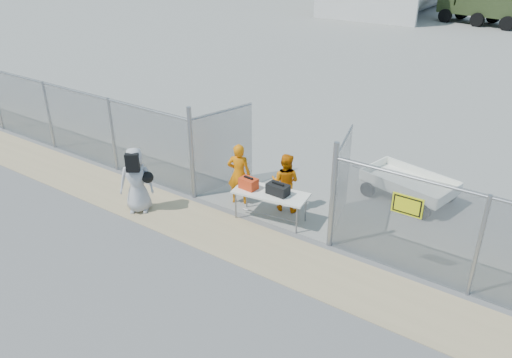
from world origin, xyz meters
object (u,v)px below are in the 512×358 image
Objects in this scene: folding_table at (271,206)px; visitor at (136,180)px; security_worker_left at (239,174)px; utility_trailer at (408,187)px; security_worker_right at (285,182)px.

visitor reaches higher than folding_table.
security_worker_left reaches higher than utility_trailer.
visitor is at bearing 19.66° from security_worker_left.
visitor reaches higher than utility_trailer.
folding_table is 1.05× the size of visitor.
visitor is 0.57× the size of utility_trailer.
visitor is (-1.83, -1.76, 0.03)m from security_worker_left.
utility_trailer is at bearing -148.94° from security_worker_right.
visitor reaches higher than security_worker_left.
folding_table is 1.10× the size of security_worker_left.
security_worker_right is at bearing 80.98° from folding_table.
utility_trailer is (5.36, 4.43, -0.49)m from visitor.
security_worker_left is at bearing 5.79° from security_worker_right.
security_worker_right is (1.15, 0.38, -0.06)m from security_worker_left.
security_worker_right is (-0.00, 0.66, 0.38)m from folding_table.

